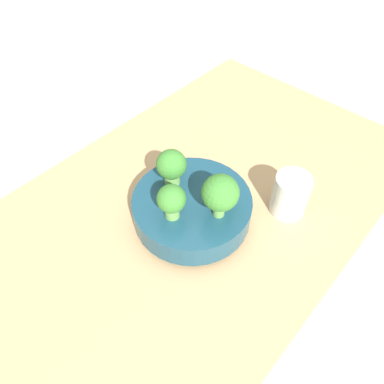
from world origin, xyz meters
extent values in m
plane|color=beige|center=(0.00, 0.00, 0.00)|extent=(6.00, 6.00, 0.00)
cube|color=tan|center=(0.00, 0.00, 0.02)|extent=(1.05, 0.60, 0.05)
cylinder|color=navy|center=(-0.02, -0.03, 0.06)|extent=(0.10, 0.10, 0.01)
cylinder|color=navy|center=(-0.02, -0.03, 0.09)|extent=(0.22, 0.22, 0.05)
cylinder|color=#6BA34C|center=(-0.07, -0.03, 0.13)|extent=(0.03, 0.03, 0.03)
sphere|color=#387A2D|center=(-0.07, -0.03, 0.16)|extent=(0.05, 0.05, 0.05)
cylinder|color=#6BA34C|center=(0.02, -0.08, 0.13)|extent=(0.03, 0.03, 0.03)
cone|color=#93B751|center=(0.02, -0.08, 0.16)|extent=(0.04, 0.04, 0.04)
cylinder|color=#6BA34C|center=(-0.01, 0.03, 0.13)|extent=(0.03, 0.03, 0.03)
sphere|color=#387A2D|center=(-0.01, 0.03, 0.16)|extent=(0.06, 0.06, 0.06)
cylinder|color=#6BA34C|center=(-0.01, -0.09, 0.13)|extent=(0.02, 0.02, 0.03)
sphere|color=#387A2D|center=(-0.01, -0.09, 0.17)|extent=(0.06, 0.06, 0.06)
cylinder|color=silver|center=(0.13, -0.15, 0.09)|extent=(0.07, 0.07, 0.09)
camera|label=1|loc=(-0.35, -0.33, 0.64)|focal=35.00mm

